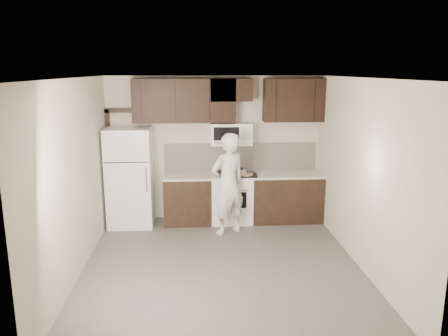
{
  "coord_description": "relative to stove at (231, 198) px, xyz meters",
  "views": [
    {
      "loc": [
        -0.36,
        -5.89,
        2.81
      ],
      "look_at": [
        0.09,
        0.9,
        1.27
      ],
      "focal_mm": 35.0,
      "sensor_mm": 36.0,
      "label": 1
    }
  ],
  "objects": [
    {
      "name": "upper_cabinets",
      "position": [
        -0.09,
        0.14,
        1.82
      ],
      "size": [
        3.48,
        0.35,
        0.78
      ],
      "color": "black",
      "rests_on": "back_wall"
    },
    {
      "name": "back_wall",
      "position": [
        -0.3,
        0.31,
        0.89
      ],
      "size": [
        4.0,
        0.0,
        4.0
      ],
      "primitive_type": "plane",
      "rotation": [
        1.57,
        0.0,
        0.0
      ],
      "color": "#BAB19E",
      "rests_on": "ground"
    },
    {
      "name": "refrigerator",
      "position": [
        -1.85,
        -0.05,
        0.44
      ],
      "size": [
        0.8,
        0.76,
        1.8
      ],
      "color": "white",
      "rests_on": "floor"
    },
    {
      "name": "person",
      "position": [
        -0.11,
        -0.62,
        0.43
      ],
      "size": [
        0.77,
        0.69,
        1.78
      ],
      "primitive_type": "imported",
      "rotation": [
        0.0,
        0.0,
        3.66
      ],
      "color": "silver",
      "rests_on": "floor"
    },
    {
      "name": "baking_tray",
      "position": [
        0.24,
        -0.14,
        0.46
      ],
      "size": [
        0.46,
        0.36,
        0.02
      ],
      "primitive_type": "cube",
      "rotation": [
        0.0,
        0.0,
        -0.09
      ],
      "color": "black",
      "rests_on": "counter_run"
    },
    {
      "name": "door_trim",
      "position": [
        -2.22,
        0.27,
        0.79
      ],
      "size": [
        0.5,
        0.08,
        2.12
      ],
      "color": "black",
      "rests_on": "floor"
    },
    {
      "name": "saucepan",
      "position": [
        0.18,
        -0.15,
        0.52
      ],
      "size": [
        0.3,
        0.17,
        0.16
      ],
      "color": "silver",
      "rests_on": "stove"
    },
    {
      "name": "stove",
      "position": [
        0.0,
        0.0,
        0.0
      ],
      "size": [
        0.76,
        0.66,
        0.94
      ],
      "color": "white",
      "rests_on": "floor"
    },
    {
      "name": "backsplash",
      "position": [
        0.2,
        0.3,
        0.72
      ],
      "size": [
        2.9,
        0.02,
        0.54
      ],
      "primitive_type": "cube",
      "color": "silver",
      "rests_on": "counter_run"
    },
    {
      "name": "floor",
      "position": [
        -0.3,
        -1.94,
        -0.46
      ],
      "size": [
        4.5,
        4.5,
        0.0
      ],
      "primitive_type": "plane",
      "color": "#565351",
      "rests_on": "ground"
    },
    {
      "name": "counter_run",
      "position": [
        0.3,
        0.0,
        -0.0
      ],
      "size": [
        2.95,
        0.64,
        0.91
      ],
      "color": "black",
      "rests_on": "floor"
    },
    {
      "name": "microwave",
      "position": [
        -0.0,
        0.12,
        1.19
      ],
      "size": [
        0.76,
        0.42,
        0.4
      ],
      "color": "white",
      "rests_on": "upper_cabinets"
    },
    {
      "name": "pizza",
      "position": [
        0.24,
        -0.14,
        0.48
      ],
      "size": [
        0.32,
        0.32,
        0.02
      ],
      "primitive_type": "cylinder",
      "rotation": [
        0.0,
        0.0,
        -0.09
      ],
      "color": "tan",
      "rests_on": "baking_tray"
    },
    {
      "name": "ceiling",
      "position": [
        -0.3,
        -1.94,
        2.24
      ],
      "size": [
        4.5,
        4.5,
        0.0
      ],
      "primitive_type": "plane",
      "rotation": [
        3.14,
        0.0,
        0.0
      ],
      "color": "white",
      "rests_on": "back_wall"
    }
  ]
}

